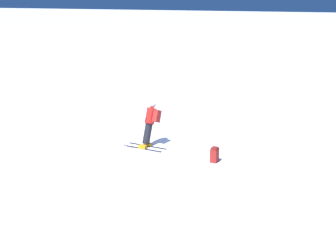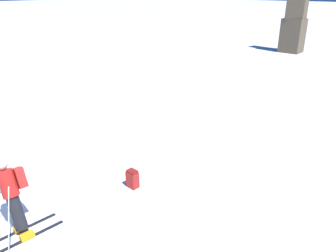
# 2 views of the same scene
# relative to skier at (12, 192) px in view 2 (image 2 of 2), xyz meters

# --- Properties ---
(ground_plane) EXTENTS (300.00, 300.00, 0.00)m
(ground_plane) POSITION_rel_skier_xyz_m (-0.81, -0.05, -0.89)
(ground_plane) COLOR white
(skier) EXTENTS (1.31, 1.61, 1.65)m
(skier) POSITION_rel_skier_xyz_m (0.00, 0.00, 0.00)
(skier) COLOR black
(skier) RESTS_ON ground
(rock_pillar) EXTENTS (1.67, 1.47, 7.65)m
(rock_pillar) POSITION_rel_skier_xyz_m (-4.28, 25.10, 2.31)
(rock_pillar) COLOR brown
(rock_pillar) RESTS_ON ground
(spare_backpack) EXTENTS (0.30, 0.22, 0.50)m
(spare_backpack) POSITION_rel_skier_xyz_m (0.72, 2.74, -0.65)
(spare_backpack) COLOR #AD231E
(spare_backpack) RESTS_ON ground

